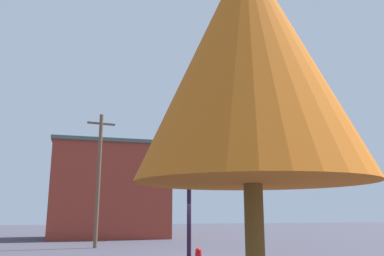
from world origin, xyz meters
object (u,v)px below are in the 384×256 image
object	(u,v)px
tree_near	(249,59)
brick_building	(110,190)
signal_pole_assembly	(221,159)
utility_pole	(99,176)

from	to	relation	value
tree_near	brick_building	bearing A→B (deg)	90.20
signal_pole_assembly	utility_pole	bearing A→B (deg)	122.59
tree_near	brick_building	distance (m)	29.61
brick_building	signal_pole_assembly	bearing A→B (deg)	-78.31
brick_building	tree_near	bearing A→B (deg)	-89.80
brick_building	utility_pole	bearing A→B (deg)	-98.46
utility_pole	tree_near	xyz separation A→B (m)	(1.59, -19.62, 0.31)
utility_pole	signal_pole_assembly	bearing A→B (deg)	-57.41
signal_pole_assembly	utility_pole	world-z (taller)	utility_pole
utility_pole	brick_building	bearing A→B (deg)	81.54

